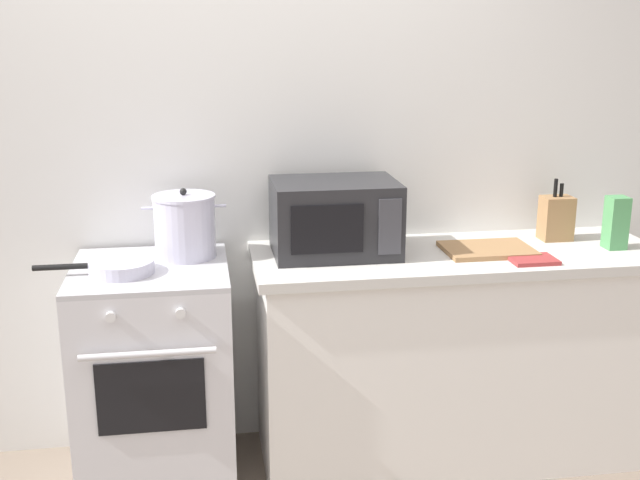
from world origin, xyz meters
name	(u,v)px	position (x,y,z in m)	size (l,w,h in m)	color
back_wall	(303,162)	(0.30, 0.97, 1.25)	(4.40, 0.10, 2.50)	silver
lower_cabinet_right	(454,359)	(0.90, 0.62, 0.44)	(1.64, 0.56, 0.88)	white
countertop_right	(459,256)	(0.90, 0.62, 0.90)	(1.70, 0.60, 0.04)	beige
stove	(156,376)	(-0.35, 0.60, 0.46)	(0.60, 0.64, 0.92)	silver
stock_pot	(185,226)	(-0.21, 0.72, 1.05)	(0.33, 0.25, 0.28)	silver
frying_pan	(120,267)	(-0.45, 0.54, 0.95)	(0.44, 0.24, 0.05)	silver
microwave	(335,218)	(0.39, 0.68, 1.07)	(0.50, 0.37, 0.30)	#232326
cutting_board	(488,249)	(1.02, 0.60, 0.93)	(0.36, 0.26, 0.02)	#997047
knife_block	(556,218)	(1.37, 0.74, 1.02)	(0.13, 0.10, 0.27)	#997047
pasta_box	(616,223)	(1.56, 0.57, 1.03)	(0.08, 0.08, 0.22)	#4C9356
oven_mitt	(533,260)	(1.14, 0.44, 0.93)	(0.18, 0.14, 0.02)	#993333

